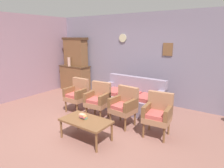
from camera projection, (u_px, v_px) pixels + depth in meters
ground_plane at (84, 129)px, 4.37m from camera, size 7.68×7.68×0.00m
wall_back_with_decor at (140, 58)px, 6.14m from camera, size 6.40×0.09×2.70m
wall_left_side at (2, 59)px, 5.83m from camera, size 0.06×5.20×2.70m
side_cabinet at (75, 78)px, 7.44m from camera, size 1.16×0.55×0.93m
cabinet_upper_hutch at (75, 51)px, 7.26m from camera, size 0.99×0.38×1.03m
vase_on_cabinet at (69, 62)px, 7.18m from camera, size 0.11×0.11×0.32m
floral_couch at (131, 99)px, 5.43m from camera, size 1.78×0.83×0.90m
armchair_near_cabinet at (77, 94)px, 5.30m from camera, size 0.52×0.50×0.90m
armchair_by_doorway at (98, 99)px, 4.88m from camera, size 0.56×0.54×0.90m
armchair_near_couch_end at (124, 105)px, 4.46m from camera, size 0.56×0.53×0.90m
armchair_row_middle at (158, 113)px, 4.00m from camera, size 0.57×0.54×0.90m
coffee_table at (86, 122)px, 3.86m from camera, size 1.00×0.56×0.42m
book_stack_on_table at (83, 116)px, 3.89m from camera, size 0.16×0.10×0.10m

